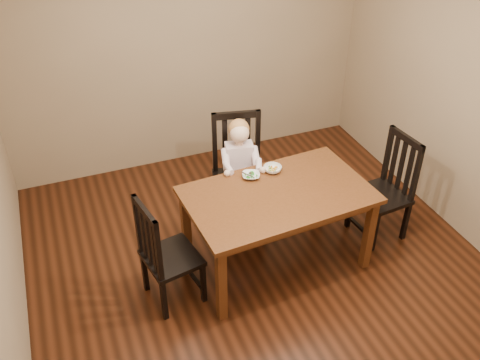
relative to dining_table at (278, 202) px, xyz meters
name	(u,v)px	position (x,y,z in m)	size (l,w,h in m)	color
room	(262,135)	(-0.16, 0.03, 0.67)	(4.01, 4.01, 2.71)	#411C0D
dining_table	(278,202)	(0.00, 0.00, 0.00)	(1.61, 1.03, 0.77)	#492911
chair_child	(239,173)	(-0.08, 0.73, -0.15)	(0.57, 0.55, 1.12)	black
chair_left	(165,255)	(-1.02, -0.08, -0.20)	(0.49, 0.51, 1.01)	black
chair_right	(386,189)	(1.13, 0.02, -0.18)	(0.47, 0.49, 1.04)	black
toddler	(239,163)	(-0.09, 0.67, 0.00)	(0.34, 0.42, 0.58)	white
bowl_peas	(251,176)	(-0.13, 0.30, 0.11)	(0.15, 0.15, 0.04)	white
bowl_veg	(273,169)	(0.09, 0.31, 0.12)	(0.16, 0.16, 0.05)	white
fork	(248,176)	(-0.17, 0.27, 0.13)	(0.10, 0.08, 0.04)	silver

